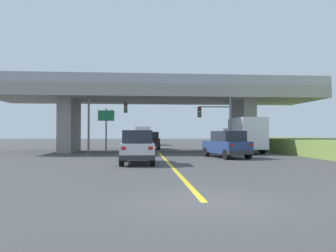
{
  "coord_description": "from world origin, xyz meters",
  "views": [
    {
      "loc": [
        -1.68,
        -8.52,
        1.84
      ],
      "look_at": [
        0.63,
        19.56,
        2.48
      ],
      "focal_mm": 34.74,
      "sensor_mm": 36.0,
      "label": 1
    }
  ],
  "objects_px": {
    "highway_sign": "(106,121)",
    "box_truck": "(245,135)",
    "sedan_oncoming": "(151,140)",
    "traffic_signal_nearside": "(219,119)",
    "semi_truck_distant": "(143,135)",
    "suv_lead": "(138,147)",
    "traffic_signal_farside": "(102,116)",
    "suv_crossing": "(227,144)"
  },
  "relations": [
    {
      "from": "traffic_signal_farside",
      "to": "suv_crossing",
      "type": "bearing_deg",
      "value": -29.1
    },
    {
      "from": "suv_crossing",
      "to": "highway_sign",
      "type": "xyz_separation_m",
      "value": [
        -9.67,
        6.36,
        2.01
      ]
    },
    {
      "from": "traffic_signal_farside",
      "to": "suv_lead",
      "type": "bearing_deg",
      "value": -71.51
    },
    {
      "from": "suv_crossing",
      "to": "semi_truck_distant",
      "type": "height_order",
      "value": "semi_truck_distant"
    },
    {
      "from": "suv_crossing",
      "to": "semi_truck_distant",
      "type": "relative_size",
      "value": 0.73
    },
    {
      "from": "suv_crossing",
      "to": "semi_truck_distant",
      "type": "distance_m",
      "value": 28.59
    },
    {
      "from": "sedan_oncoming",
      "to": "semi_truck_distant",
      "type": "distance_m",
      "value": 13.96
    },
    {
      "from": "box_truck",
      "to": "sedan_oncoming",
      "type": "xyz_separation_m",
      "value": [
        -8.61,
        8.15,
        -0.67
      ]
    },
    {
      "from": "box_truck",
      "to": "traffic_signal_nearside",
      "type": "height_order",
      "value": "traffic_signal_nearside"
    },
    {
      "from": "traffic_signal_nearside",
      "to": "highway_sign",
      "type": "xyz_separation_m",
      "value": [
        -10.25,
        1.47,
        -0.14
      ]
    },
    {
      "from": "highway_sign",
      "to": "suv_lead",
      "type": "bearing_deg",
      "value": -74.11
    },
    {
      "from": "box_truck",
      "to": "traffic_signal_nearside",
      "type": "xyz_separation_m",
      "value": [
        -2.7,
        -0.94,
        1.48
      ]
    },
    {
      "from": "sedan_oncoming",
      "to": "traffic_signal_nearside",
      "type": "xyz_separation_m",
      "value": [
        5.92,
        -9.09,
        2.15
      ]
    },
    {
      "from": "sedan_oncoming",
      "to": "traffic_signal_farside",
      "type": "height_order",
      "value": "traffic_signal_farside"
    },
    {
      "from": "sedan_oncoming",
      "to": "highway_sign",
      "type": "bearing_deg",
      "value": -119.63
    },
    {
      "from": "suv_lead",
      "to": "semi_truck_distant",
      "type": "xyz_separation_m",
      "value": [
        0.45,
        32.15,
        0.51
      ]
    },
    {
      "from": "semi_truck_distant",
      "to": "traffic_signal_farside",
      "type": "bearing_deg",
      "value": -99.43
    },
    {
      "from": "box_truck",
      "to": "highway_sign",
      "type": "distance_m",
      "value": 13.03
    },
    {
      "from": "suv_lead",
      "to": "sedan_oncoming",
      "type": "relative_size",
      "value": 0.98
    },
    {
      "from": "sedan_oncoming",
      "to": "traffic_signal_nearside",
      "type": "relative_size",
      "value": 0.87
    },
    {
      "from": "suv_lead",
      "to": "suv_crossing",
      "type": "relative_size",
      "value": 0.91
    },
    {
      "from": "highway_sign",
      "to": "semi_truck_distant",
      "type": "height_order",
      "value": "highway_sign"
    },
    {
      "from": "box_truck",
      "to": "suv_crossing",
      "type": "bearing_deg",
      "value": -119.31
    },
    {
      "from": "sedan_oncoming",
      "to": "suv_lead",
      "type": "bearing_deg",
      "value": -94.11
    },
    {
      "from": "sedan_oncoming",
      "to": "highway_sign",
      "type": "xyz_separation_m",
      "value": [
        -4.33,
        -7.62,
        2.01
      ]
    },
    {
      "from": "box_truck",
      "to": "highway_sign",
      "type": "xyz_separation_m",
      "value": [
        -12.94,
        0.54,
        1.34
      ]
    },
    {
      "from": "sedan_oncoming",
      "to": "highway_sign",
      "type": "distance_m",
      "value": 8.99
    },
    {
      "from": "suv_lead",
      "to": "sedan_oncoming",
      "type": "bearing_deg",
      "value": 85.89
    },
    {
      "from": "suv_lead",
      "to": "box_truck",
      "type": "bearing_deg",
      "value": 45.44
    },
    {
      "from": "box_truck",
      "to": "semi_truck_distant",
      "type": "bearing_deg",
      "value": 113.24
    },
    {
      "from": "suv_crossing",
      "to": "traffic_signal_farside",
      "type": "xyz_separation_m",
      "value": [
        -9.92,
        5.52,
        2.42
      ]
    },
    {
      "from": "traffic_signal_nearside",
      "to": "highway_sign",
      "type": "bearing_deg",
      "value": 171.82
    },
    {
      "from": "suv_crossing",
      "to": "sedan_oncoming",
      "type": "relative_size",
      "value": 1.08
    },
    {
      "from": "suv_lead",
      "to": "semi_truck_distant",
      "type": "distance_m",
      "value": 32.16
    },
    {
      "from": "traffic_signal_nearside",
      "to": "traffic_signal_farside",
      "type": "relative_size",
      "value": 0.95
    },
    {
      "from": "traffic_signal_farside",
      "to": "semi_truck_distant",
      "type": "xyz_separation_m",
      "value": [
        3.72,
        22.38,
        -1.9
      ]
    },
    {
      "from": "suv_lead",
      "to": "traffic_signal_nearside",
      "type": "relative_size",
      "value": 0.85
    },
    {
      "from": "traffic_signal_farside",
      "to": "sedan_oncoming",
      "type": "bearing_deg",
      "value": 61.56
    },
    {
      "from": "traffic_signal_nearside",
      "to": "semi_truck_distant",
      "type": "bearing_deg",
      "value": 106.42
    },
    {
      "from": "highway_sign",
      "to": "box_truck",
      "type": "bearing_deg",
      "value": -2.37
    },
    {
      "from": "box_truck",
      "to": "traffic_signal_farside",
      "type": "xyz_separation_m",
      "value": [
        -13.19,
        -0.3,
        1.75
      ]
    },
    {
      "from": "suv_lead",
      "to": "box_truck",
      "type": "xyz_separation_m",
      "value": [
        9.92,
        10.08,
        0.67
      ]
    }
  ]
}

